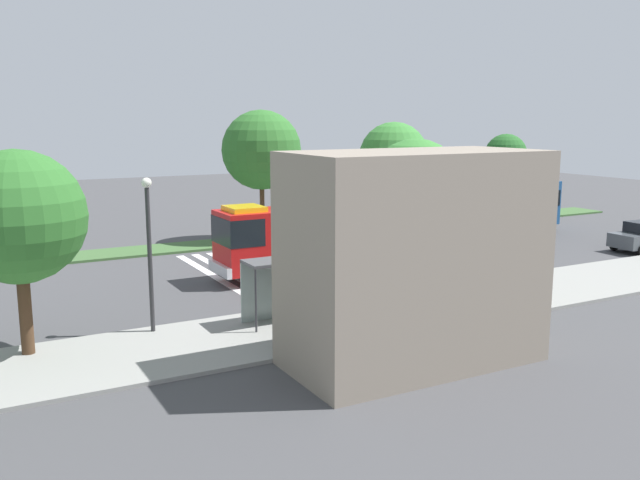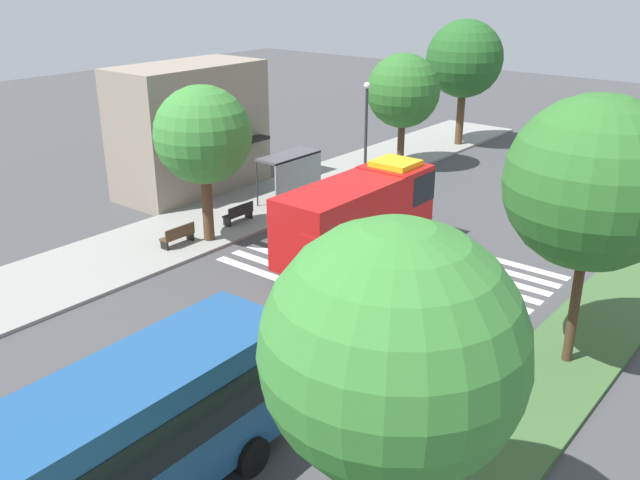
{
  "view_description": "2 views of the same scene",
  "coord_description": "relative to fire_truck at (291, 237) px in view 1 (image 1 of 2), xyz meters",
  "views": [
    {
      "loc": [
        17.7,
        31.33,
        7.82
      ],
      "look_at": [
        1.48,
        1.51,
        1.71
      ],
      "focal_mm": 38.15,
      "sensor_mm": 36.0,
      "label": 1
    },
    {
      "loc": [
        -18.85,
        -14.0,
        11.47
      ],
      "look_at": [
        0.91,
        1.97,
        1.38
      ],
      "focal_mm": 38.66,
      "sensor_mm": 36.0,
      "label": 2
    }
  ],
  "objects": [
    {
      "name": "ground_plane",
      "position": [
        -3.12,
        -1.57,
        -2.02
      ],
      "size": [
        120.0,
        120.0,
        0.0
      ],
      "primitive_type": "plane",
      "color": "#424244"
    },
    {
      "name": "fire_truck",
      "position": [
        0.0,
        0.0,
        0.0
      ],
      "size": [
        8.23,
        2.88,
        3.71
      ],
      "rotation": [
        0.0,
        0.0,
        0.0
      ],
      "color": "#B71414",
      "rests_on": "ground_plane"
    },
    {
      "name": "bus_stop_shelter",
      "position": [
        3.57,
        6.82,
        -0.13
      ],
      "size": [
        3.5,
        1.4,
        2.46
      ],
      "color": "#4C4C51",
      "rests_on": "sidewalk"
    },
    {
      "name": "sidewalk",
      "position": [
        -3.12,
        7.95,
        -1.95
      ],
      "size": [
        60.0,
        5.37,
        0.14
      ],
      "primitive_type": "cube",
      "color": "gray",
      "rests_on": "ground_plane"
    },
    {
      "name": "bench_near_shelter",
      "position": [
        -0.43,
        6.81,
        -1.43
      ],
      "size": [
        1.6,
        0.5,
        0.9
      ],
      "color": "black",
      "rests_on": "sidewalk"
    },
    {
      "name": "crosswalk",
      "position": [
        -0.21,
        -1.57,
        -2.01
      ],
      "size": [
        7.65,
        12.3,
        0.01
      ],
      "color": "silver",
      "rests_on": "ground_plane"
    },
    {
      "name": "median_tree_west",
      "position": [
        -12.9,
        -9.9,
        3.1
      ],
      "size": [
        4.87,
        4.87,
        7.43
      ],
      "color": "#47301E",
      "rests_on": "median_strip"
    },
    {
      "name": "sidewalk_tree_west",
      "position": [
        -2.84,
        6.27,
        2.84
      ],
      "size": [
        4.18,
        4.18,
        6.84
      ],
      "color": "#513823",
      "rests_on": "sidewalk"
    },
    {
      "name": "median_tree_center",
      "position": [
        -2.78,
        -9.9,
        3.81
      ],
      "size": [
        5.02,
        5.02,
        8.21
      ],
      "color": "#47301E",
      "rests_on": "median_strip"
    },
    {
      "name": "median_strip",
      "position": [
        -3.12,
        -9.9,
        -1.95
      ],
      "size": [
        60.0,
        3.0,
        0.14
      ],
      "primitive_type": "cube",
      "color": "#3D6033",
      "rests_on": "ground_plane"
    },
    {
      "name": "bench_west_of_shelter",
      "position": [
        -4.14,
        6.81,
        -1.43
      ],
      "size": [
        1.6,
        0.5,
        0.9
      ],
      "color": "#4C3823",
      "rests_on": "sidewalk"
    },
    {
      "name": "sidewalk_tree_center",
      "position": [
        12.8,
        6.27,
        2.68
      ],
      "size": [
        4.33,
        4.33,
        6.74
      ],
      "color": "#47301E",
      "rests_on": "sidewalk"
    },
    {
      "name": "transit_bus",
      "position": [
        -16.7,
        -4.64,
        0.06
      ],
      "size": [
        11.9,
        3.08,
        3.5
      ],
      "rotation": [
        0.0,
        0.0,
        3.17
      ],
      "color": "navy",
      "rests_on": "ground_plane"
    },
    {
      "name": "median_tree_far_west",
      "position": [
        -23.41,
        -9.9,
        2.96
      ],
      "size": [
        3.24,
        3.24,
        6.49
      ],
      "color": "#513823",
      "rests_on": "median_strip"
    },
    {
      "name": "street_lamp",
      "position": [
        8.54,
        5.87,
        1.48
      ],
      "size": [
        0.36,
        0.36,
        5.62
      ],
      "color": "#2D2D30",
      "rests_on": "sidewalk"
    },
    {
      "name": "storefront_building",
      "position": [
        1.87,
        12.65,
        1.4
      ],
      "size": [
        8.09,
        4.84,
        6.83
      ],
      "color": "gray",
      "rests_on": "ground_plane"
    }
  ]
}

